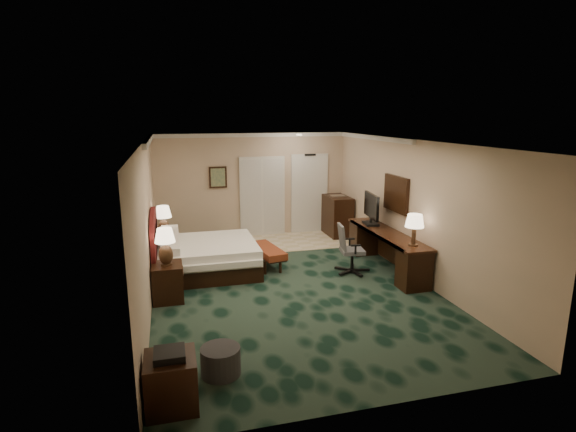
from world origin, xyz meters
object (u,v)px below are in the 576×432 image
object	(u,v)px
side_table	(171,382)
tv	(371,209)
lamp_far	(164,221)
ottoman	(221,361)
bed	(208,257)
lamp_near	(165,247)
desk	(386,251)
nightstand_far	(166,248)
nightstand_near	(168,282)
desk_chair	(352,249)
minibar	(337,216)
bed_bench	(267,256)

from	to	relation	value
side_table	tv	bearing A→B (deg)	44.36
lamp_far	ottoman	world-z (taller)	lamp_far
bed	lamp_near	distance (m)	1.67
side_table	desk	bearing A→B (deg)	39.01
nightstand_far	lamp_far	bearing A→B (deg)	-128.23
lamp_near	ottoman	size ratio (longest dim) A/B	1.31
nightstand_near	tv	bearing A→B (deg)	15.26
desk_chair	nightstand_far	bearing A→B (deg)	162.61
tv	minibar	bearing A→B (deg)	97.02
nightstand_near	tv	distance (m)	4.60
lamp_far	lamp_near	bearing A→B (deg)	-88.77
ottoman	desk	bearing A→B (deg)	38.79
bed	nightstand_far	size ratio (longest dim) A/B	3.41
bed	ottoman	bearing A→B (deg)	-92.68
desk	nightstand_near	bearing A→B (deg)	-173.60
nightstand_far	nightstand_near	bearing A→B (deg)	-89.25
lamp_far	bed_bench	world-z (taller)	lamp_far
lamp_far	minibar	bearing A→B (deg)	13.90
nightstand_near	desk	xyz separation A→B (m)	(4.41, 0.49, 0.07)
desk	desk_chair	size ratio (longest dim) A/B	2.69
bed	desk	bearing A→B (deg)	-12.41
nightstand_near	minibar	bearing A→B (deg)	36.94
lamp_far	nightstand_near	bearing A→B (deg)	-88.74
lamp_near	tv	distance (m)	4.54
side_table	desk	size ratio (longest dim) A/B	0.22
lamp_far	bed_bench	bearing A→B (deg)	-22.56
side_table	tv	world-z (taller)	tv
bed	desk	xyz separation A→B (m)	(3.60, -0.79, 0.09)
bed	lamp_near	size ratio (longest dim) A/B	3.02
nightstand_far	desk	size ratio (longest dim) A/B	0.21
side_table	desk	world-z (taller)	desk
nightstand_far	lamp_far	xyz separation A→B (m)	(-0.02, -0.02, 0.62)
ottoman	tv	distance (m)	5.38
nightstand_far	tv	bearing A→B (deg)	-13.29
nightstand_far	desk_chair	size ratio (longest dim) A/B	0.56
lamp_near	ottoman	bearing A→B (deg)	-76.12
lamp_far	side_table	xyz separation A→B (m)	(0.08, -5.26, -0.61)
lamp_far	ottoman	bearing A→B (deg)	-81.96
lamp_far	desk_chair	distance (m)	4.10
side_table	bed_bench	bearing A→B (deg)	65.13
nightstand_near	side_table	distance (m)	3.05
side_table	desk_chair	size ratio (longest dim) A/B	0.59
lamp_far	desk_chair	size ratio (longest dim) A/B	0.65
bed	nightstand_far	bearing A→B (deg)	131.41
tv	desk_chair	distance (m)	1.20
bed	tv	xyz separation A→B (m)	(3.56, -0.10, 0.83)
ottoman	minibar	xyz separation A→B (m)	(3.77, 5.85, 0.35)
bed_bench	nightstand_far	bearing A→B (deg)	146.46
bed	ottoman	distance (m)	3.84
bed	side_table	bearing A→B (deg)	-100.10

